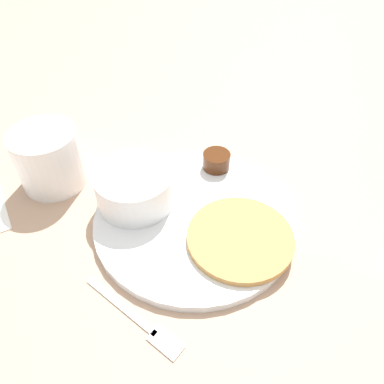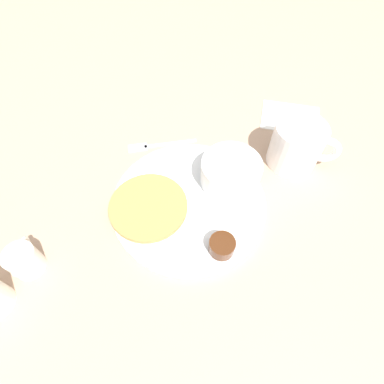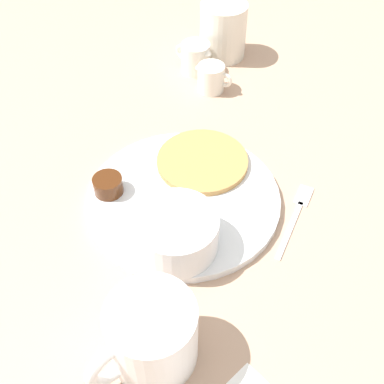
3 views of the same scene
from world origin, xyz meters
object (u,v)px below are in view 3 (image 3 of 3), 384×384
bowl (176,232)px  coffee_mug (150,336)px  creamer_pitcher_far (195,58)px  second_mug (222,30)px  creamer_pitcher_near (211,78)px  fork (297,212)px  plate (183,199)px

bowl → coffee_mug: bearing=-128.9°
bowl → creamer_pitcher_far: bearing=57.2°
second_mug → creamer_pitcher_near: bearing=-130.5°
bowl → fork: size_ratio=0.87×
creamer_pitcher_far → plate: bearing=-122.5°
creamer_pitcher_near → second_mug: (0.08, 0.09, 0.03)m
plate → creamer_pitcher_far: 0.33m
bowl → fork: bearing=-8.0°
creamer_pitcher_far → second_mug: 0.08m
coffee_mug → creamer_pitcher_near: size_ratio=2.18×
fork → second_mug: second_mug is taller
bowl → fork: bowl is taller
creamer_pitcher_near → creamer_pitcher_far: size_ratio=0.82×
coffee_mug → second_mug: (0.39, 0.49, 0.01)m
bowl → coffee_mug: (-0.09, -0.11, 0.00)m
coffee_mug → second_mug: size_ratio=1.03×
coffee_mug → fork: bearing=17.9°
bowl → plate: bearing=55.8°
creamer_pitcher_near → fork: size_ratio=0.48×
plate → creamer_pitcher_far: size_ratio=3.79×
plate → second_mug: 0.40m
plate → second_mug: bearing=50.5°
plate → fork: 0.16m
creamer_pitcher_far → fork: 0.38m
coffee_mug → plate: bearing=52.9°
plate → creamer_pitcher_near: creamer_pitcher_near is taller
creamer_pitcher_far → fork: size_ratio=0.59×
bowl → coffee_mug: 0.14m
plate → bowl: bearing=-124.2°
plate → bowl: 0.09m
creamer_pitcher_near → fork: (-0.05, -0.31, -0.02)m
creamer_pitcher_far → second_mug: bearing=19.9°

